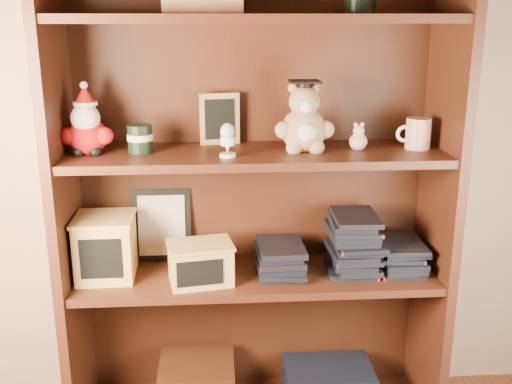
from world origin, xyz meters
TOP-DOWN VIEW (x-y plane):
  - bookcase at (-0.20, 1.36)m, footprint 1.20×0.35m
  - shelf_lower at (-0.20, 1.30)m, footprint 1.14×0.33m
  - shelf_upper at (-0.20, 1.30)m, footprint 1.14×0.33m
  - santa_plush at (-0.70, 1.30)m, footprint 0.16×0.11m
  - teachers_tin at (-0.54, 1.30)m, footprint 0.08×0.08m
  - chalkboard_plaque at (-0.30, 1.42)m, footprint 0.13×0.08m
  - egg_cup at (-0.28, 1.23)m, footprint 0.05×0.05m
  - grad_teddy_bear at (-0.05, 1.30)m, footprint 0.18×0.15m
  - pink_figurine at (0.12, 1.31)m, footprint 0.06×0.06m
  - teacher_mug at (0.30, 1.31)m, footprint 0.11×0.08m
  - certificate_frame at (-0.50, 1.44)m, footprint 0.19×0.05m
  - treats_box at (-0.67, 1.30)m, footprint 0.19×0.19m
  - pencils_box at (-0.37, 1.24)m, footprint 0.22×0.17m
  - book_stack_left at (-0.12, 1.30)m, footprint 0.14×0.20m
  - book_stack_mid at (0.12, 1.30)m, footprint 0.14×0.20m
  - book_stack_right at (0.27, 1.30)m, footprint 0.14×0.20m

SIDE VIEW (x-z plane):
  - shelf_lower at x=-0.20m, z-range 0.53..0.55m
  - book_stack_left at x=-0.12m, z-range 0.55..0.65m
  - book_stack_right at x=0.27m, z-range 0.55..0.65m
  - pencils_box at x=-0.37m, z-range 0.55..0.68m
  - book_stack_mid at x=0.12m, z-range 0.55..0.74m
  - treats_box at x=-0.67m, z-range 0.55..0.75m
  - certificate_frame at x=-0.50m, z-range 0.55..0.79m
  - bookcase at x=-0.20m, z-range -0.02..1.58m
  - shelf_upper at x=-0.20m, z-range 0.93..0.95m
  - pink_figurine at x=0.12m, z-range 0.94..1.03m
  - teachers_tin at x=-0.54m, z-range 0.95..1.04m
  - teacher_mug at x=0.30m, z-range 0.95..1.05m
  - egg_cup at x=-0.28m, z-range 0.95..1.05m
  - chalkboard_plaque at x=-0.30m, z-range 0.95..1.11m
  - santa_plush at x=-0.70m, z-range 0.92..1.14m
  - grad_teddy_bear at x=-0.05m, z-range 0.92..1.14m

